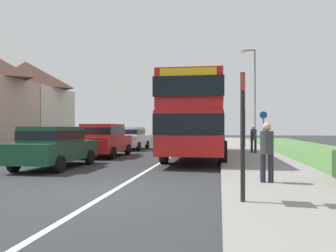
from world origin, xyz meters
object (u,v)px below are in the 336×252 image
object	(u,v)px
double_decker_bus	(198,116)
street_lamp_mid	(254,91)
parked_car_white	(131,137)
cycle_route_sign	(263,129)
pedestrian_at_stop	(267,149)
parked_car_red	(104,139)
bus_stop_sign	(243,128)
parked_car_dark_green	(54,145)
pedestrian_walking_away	(254,138)

from	to	relation	value
double_decker_bus	street_lamp_mid	size ratio (longest dim) A/B	1.40
parked_car_white	cycle_route_sign	distance (m)	8.92
double_decker_bus	pedestrian_at_stop	xyz separation A→B (m)	(2.31, -8.02, -1.17)
parked_car_red	cycle_route_sign	distance (m)	9.55
bus_stop_sign	parked_car_dark_green	bearing A→B (deg)	141.77
parked_car_red	parked_car_white	distance (m)	5.63
parked_car_red	parked_car_white	xyz separation A→B (m)	(-0.08, 5.63, -0.08)
double_decker_bus	bus_stop_sign	distance (m)	10.51
parked_car_dark_green	pedestrian_at_stop	size ratio (longest dim) A/B	2.57
street_lamp_mid	pedestrian_at_stop	bearing A→B (deg)	-94.56
pedestrian_at_stop	bus_stop_sign	xyz separation A→B (m)	(-0.77, -2.36, 0.56)
parked_car_dark_green	street_lamp_mid	size ratio (longest dim) A/B	0.56
double_decker_bus	parked_car_red	distance (m)	5.09
pedestrian_at_stop	parked_car_dark_green	bearing A→B (deg)	158.85
bus_stop_sign	cycle_route_sign	xyz separation A→B (m)	(2.18, 14.22, -0.11)
double_decker_bus	parked_car_dark_green	size ratio (longest dim) A/B	2.50
parked_car_dark_green	cycle_route_sign	bearing A→B (deg)	45.54
parked_car_dark_green	parked_car_red	distance (m)	5.02
double_decker_bus	bus_stop_sign	world-z (taller)	double_decker_bus
pedestrian_at_stop	cycle_route_sign	bearing A→B (deg)	83.20
parked_car_white	pedestrian_walking_away	distance (m)	8.62
parked_car_red	street_lamp_mid	world-z (taller)	street_lamp_mid
parked_car_red	pedestrian_at_stop	xyz separation A→B (m)	(7.26, -7.88, 0.03)
parked_car_red	pedestrian_at_stop	size ratio (longest dim) A/B	2.58
parked_car_red	cycle_route_sign	size ratio (longest dim) A/B	1.71
double_decker_bus	parked_car_dark_green	world-z (taller)	double_decker_bus
pedestrian_at_stop	bus_stop_sign	bearing A→B (deg)	-108.02
double_decker_bus	cycle_route_sign	world-z (taller)	double_decker_bus
pedestrian_at_stop	pedestrian_walking_away	xyz separation A→B (m)	(0.69, 10.35, 0.00)
parked_car_white	pedestrian_walking_away	bearing A→B (deg)	-21.48
double_decker_bus	cycle_route_sign	xyz separation A→B (m)	(3.72, 3.84, -0.71)
bus_stop_sign	cycle_route_sign	bearing A→B (deg)	81.27
pedestrian_walking_away	cycle_route_sign	world-z (taller)	cycle_route_sign
double_decker_bus	parked_car_white	bearing A→B (deg)	132.50
pedestrian_walking_away	street_lamp_mid	size ratio (longest dim) A/B	0.22
parked_car_white	street_lamp_mid	bearing A→B (deg)	25.70
parked_car_red	bus_stop_sign	distance (m)	12.14
pedestrian_at_stop	parked_car_white	bearing A→B (deg)	118.51
parked_car_white	bus_stop_sign	size ratio (longest dim) A/B	1.65
bus_stop_sign	street_lamp_mid	distance (m)	20.40
parked_car_red	parked_car_white	size ratio (longest dim) A/B	1.00
street_lamp_mid	parked_car_red	bearing A→B (deg)	-131.38
parked_car_dark_green	cycle_route_sign	world-z (taller)	cycle_route_sign
pedestrian_at_stop	street_lamp_mid	world-z (taller)	street_lamp_mid
bus_stop_sign	pedestrian_at_stop	bearing A→B (deg)	71.98
parked_car_dark_green	street_lamp_mid	distance (m)	17.63
pedestrian_walking_away	bus_stop_sign	xyz separation A→B (m)	(-1.45, -12.71, 0.56)
parked_car_dark_green	bus_stop_sign	xyz separation A→B (m)	(6.64, -5.23, 0.67)
pedestrian_walking_away	bus_stop_sign	world-z (taller)	bus_stop_sign
parked_car_white	pedestrian_at_stop	xyz separation A→B (m)	(7.34, -13.51, 0.11)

